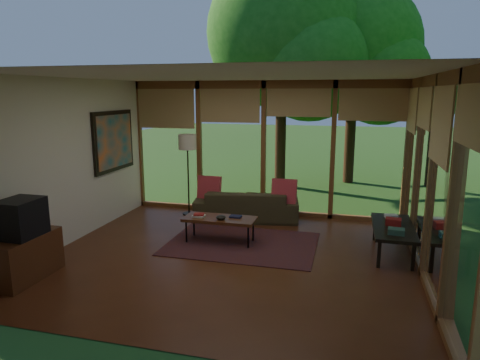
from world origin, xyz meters
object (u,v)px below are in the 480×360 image
(media_cabinet, at_px, (24,257))
(floor_lamp, at_px, (187,147))
(television, at_px, (21,218))
(coffee_table, at_px, (220,220))
(sofa, at_px, (247,205))
(side_console, at_px, (393,229))

(media_cabinet, height_order, floor_lamp, floor_lamp)
(television, bearing_deg, coffee_table, 44.04)
(sofa, distance_m, media_cabinet, 4.10)
(television, xyz_separation_m, floor_lamp, (0.99, 3.46, 0.56))
(media_cabinet, relative_size, coffee_table, 0.83)
(sofa, relative_size, side_console, 1.44)
(sofa, bearing_deg, coffee_table, 75.52)
(floor_lamp, bearing_deg, sofa, -1.73)
(coffee_table, bearing_deg, sofa, 85.12)
(media_cabinet, bearing_deg, television, 0.00)
(sofa, distance_m, television, 4.12)
(side_console, bearing_deg, coffee_table, -176.96)
(floor_lamp, xyz_separation_m, coffee_table, (1.11, -1.43, -1.01))
(television, distance_m, side_console, 5.34)
(sofa, bearing_deg, side_console, 145.00)
(sofa, relative_size, coffee_table, 1.68)
(television, bearing_deg, side_console, 24.20)
(sofa, height_order, coffee_table, sofa)
(floor_lamp, bearing_deg, side_console, -18.43)
(media_cabinet, relative_size, floor_lamp, 0.61)
(coffee_table, bearing_deg, television, -135.96)
(coffee_table, bearing_deg, side_console, 3.04)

